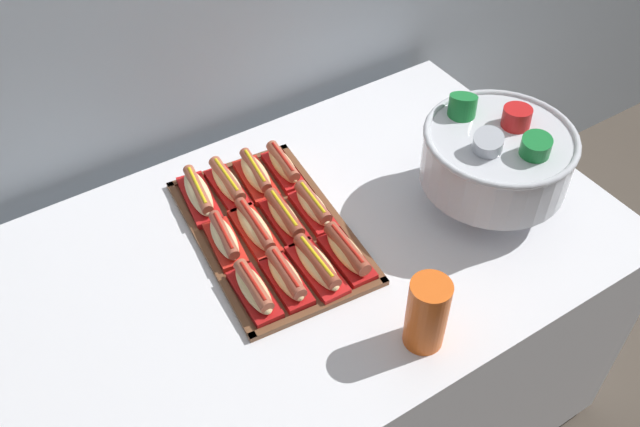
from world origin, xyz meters
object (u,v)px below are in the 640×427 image
Objects in this scene: hot_dog_9 at (228,184)px; hot_dog_10 at (256,175)px; hot_dog_7 at (313,207)px; cup_stack at (427,314)px; hot_dog_4 at (225,239)px; hot_dog_3 at (347,253)px; hot_dog_1 at (286,277)px; punch_bowl at (496,156)px; hot_dog_0 at (254,290)px; hot_dog_6 at (284,217)px; hot_dog_2 at (317,265)px; hot_dog_5 at (255,228)px; serving_tray at (270,231)px; hot_dog_8 at (199,194)px; hot_dog_11 at (283,166)px; buffet_table at (310,337)px.

hot_dog_10 is (0.07, -0.01, -0.00)m from hot_dog_9.
cup_stack is at bearing -89.89° from hot_dog_7.
hot_dog_3 is at bearing -41.42° from hot_dog_4.
hot_dog_1 is 0.46× the size of punch_bowl.
hot_dog_3 is 0.17m from hot_dog_7.
hot_dog_9 reaches higher than hot_dog_0.
hot_dog_6 and hot_dog_10 have the same top height.
hot_dog_7 is 0.18m from hot_dog_10.
cup_stack is at bearing -70.82° from hot_dog_2.
hot_dog_6 is 0.43m from cup_stack.
hot_dog_6 is (0.16, 0.15, 0.00)m from hot_dog_0.
hot_dog_5 is at bearing 159.86° from punch_bowl.
hot_dog_5 is 1.08× the size of hot_dog_9.
hot_dog_9 reaches higher than hot_dog_6.
hot_dog_4 is at bearing 174.83° from serving_tray.
hot_dog_10 is 0.99× the size of cup_stack.
hot_dog_8 is at bearing 84.83° from hot_dog_4.
hot_dog_1 is 0.18m from hot_dog_4.
hot_dog_1 is at bearing -95.17° from hot_dog_9.
hot_dog_5 is at bearing -95.17° from hot_dog_9.
hot_dog_1 is 1.01× the size of hot_dog_11.
hot_dog_11 is (0.01, 0.16, 0.00)m from hot_dog_7.
hot_dog_2 is 0.36m from hot_dog_8.
hot_dog_9 is at bearing 60.39° from hot_dog_4.
hot_dog_9 reaches higher than hot_dog_5.
hot_dog_5 is at bearing 60.39° from hot_dog_0.
hot_dog_1 is (-0.05, -0.16, 0.03)m from serving_tray.
hot_dog_9 is at bearing 106.45° from buffet_table.
hot_dog_5 reaches higher than serving_tray.
hot_dog_7 is at bearing -5.17° from serving_tray.
hot_dog_3 is at bearing -60.88° from serving_tray.
hot_dog_2 is at bearing -82.37° from serving_tray.
hot_dog_11 is at bearing 31.08° from hot_dog_4.
hot_dog_9 is at bearing 109.27° from hot_dog_3.
hot_dog_4 is at bearing -119.61° from hot_dog_9.
hot_dog_9 reaches higher than hot_dog_4.
hot_dog_3 is 0.36m from hot_dog_9.
hot_dog_11 is (0.07, -0.01, -0.00)m from hot_dog_10.
hot_dog_9 is (0.07, -0.01, 0.00)m from hot_dog_8.
punch_bowl is at bearing -31.69° from hot_dog_8.
serving_tray is at bearing 72.03° from hot_dog_1.
hot_dog_5 is 0.17m from hot_dog_9.
cup_stack is at bearing -58.23° from hot_dog_1.
hot_dog_2 is at bearing -95.17° from hot_dog_10.
buffet_table is 8.74× the size of hot_dog_3.
hot_dog_8 is 0.71m from punch_bowl.
hot_dog_2 is 0.34m from hot_dog_9.
cup_stack is at bearing -48.74° from hot_dog_0.
hot_dog_7 is 0.85× the size of hot_dog_8.
hot_dog_8 is at bearing 148.31° from punch_bowl.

